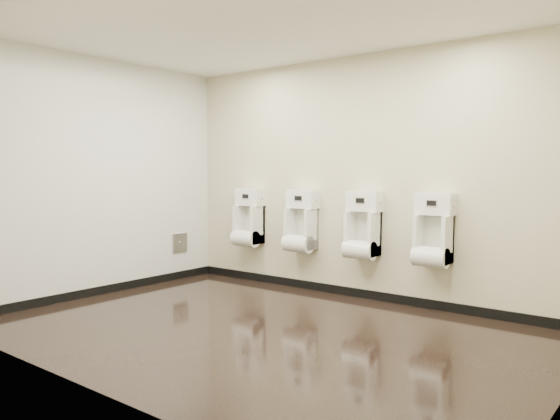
# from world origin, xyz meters

# --- Properties ---
(ground) EXTENTS (5.00, 3.50, 0.00)m
(ground) POSITION_xyz_m (0.00, 0.00, 0.00)
(ground) COLOR black
(ground) RESTS_ON ground
(ceiling) EXTENTS (5.00, 3.50, 0.00)m
(ceiling) POSITION_xyz_m (0.00, 0.00, 2.80)
(ceiling) COLOR silver
(back_wall) EXTENTS (5.00, 0.02, 2.80)m
(back_wall) POSITION_xyz_m (0.00, 1.75, 1.40)
(back_wall) COLOR beige
(back_wall) RESTS_ON ground
(front_wall) EXTENTS (5.00, 0.02, 2.80)m
(front_wall) POSITION_xyz_m (0.00, -1.75, 1.40)
(front_wall) COLOR beige
(front_wall) RESTS_ON ground
(left_wall) EXTENTS (0.02, 3.50, 2.80)m
(left_wall) POSITION_xyz_m (-2.50, 0.00, 1.40)
(left_wall) COLOR beige
(left_wall) RESTS_ON ground
(tile_overlay_left) EXTENTS (0.01, 3.50, 2.80)m
(tile_overlay_left) POSITION_xyz_m (-2.50, 0.00, 1.40)
(tile_overlay_left) COLOR white
(tile_overlay_left) RESTS_ON ground
(skirting_back) EXTENTS (5.00, 0.02, 0.10)m
(skirting_back) POSITION_xyz_m (0.00, 1.74, 0.05)
(skirting_back) COLOR black
(skirting_back) RESTS_ON ground
(skirting_left) EXTENTS (0.02, 3.50, 0.10)m
(skirting_left) POSITION_xyz_m (-2.49, 0.00, 0.05)
(skirting_left) COLOR black
(skirting_left) RESTS_ON ground
(access_panel) EXTENTS (0.04, 0.25, 0.25)m
(access_panel) POSITION_xyz_m (-2.48, 1.20, 0.50)
(access_panel) COLOR #9E9EA3
(access_panel) RESTS_ON left_wall
(urinal_0) EXTENTS (0.40, 0.30, 0.75)m
(urinal_0) POSITION_xyz_m (-1.60, 1.62, 0.80)
(urinal_0) COLOR white
(urinal_0) RESTS_ON back_wall
(urinal_1) EXTENTS (0.40, 0.30, 0.75)m
(urinal_1) POSITION_xyz_m (-0.74, 1.62, 0.80)
(urinal_1) COLOR white
(urinal_1) RESTS_ON back_wall
(urinal_2) EXTENTS (0.40, 0.30, 0.75)m
(urinal_2) POSITION_xyz_m (0.12, 1.62, 0.80)
(urinal_2) COLOR white
(urinal_2) RESTS_ON back_wall
(urinal_3) EXTENTS (0.40, 0.30, 0.75)m
(urinal_3) POSITION_xyz_m (0.96, 1.62, 0.80)
(urinal_3) COLOR white
(urinal_3) RESTS_ON back_wall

